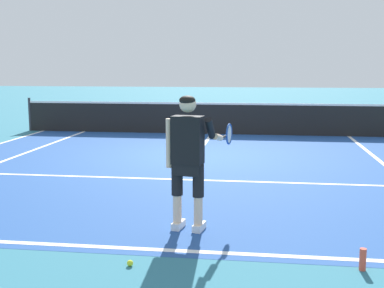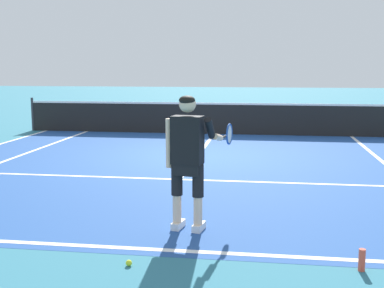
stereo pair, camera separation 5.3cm
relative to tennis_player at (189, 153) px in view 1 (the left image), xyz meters
The scene contains 10 objects.
ground_plane 5.31m from the tennis_player, 96.70° to the left, with size 80.00×80.00×0.00m, color teal.
court_inner_surface 4.38m from the tennis_player, 98.20° to the left, with size 10.98×10.37×0.00m, color #234C93.
line_baseline 1.39m from the tennis_player, 128.60° to the right, with size 10.98×0.10×0.01m, color white.
line_service 3.04m from the tennis_player, 102.23° to the left, with size 8.23×0.10×0.01m, color white.
line_centre_service 6.12m from the tennis_player, 95.78° to the left, with size 0.10×6.40×0.01m, color white.
line_singles_left 6.41m from the tennis_player, 138.21° to the left, with size 0.10×9.97×0.01m, color white.
tennis_net 9.24m from the tennis_player, 93.78° to the left, with size 11.96×0.08×1.07m.
tennis_player is the anchor object (origin of this frame).
tennis_ball_near_feet 1.64m from the tennis_player, 109.23° to the right, with size 0.07×0.07×0.07m, color #CCE02D.
water_bottle 2.37m from the tennis_player, 28.13° to the right, with size 0.07×0.07×0.23m, color #E04C38.
Camera 1 is at (1.49, -11.27, 2.06)m, focal length 46.80 mm.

